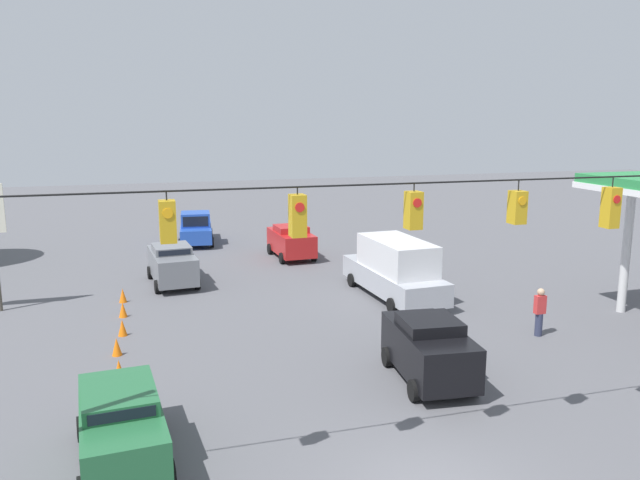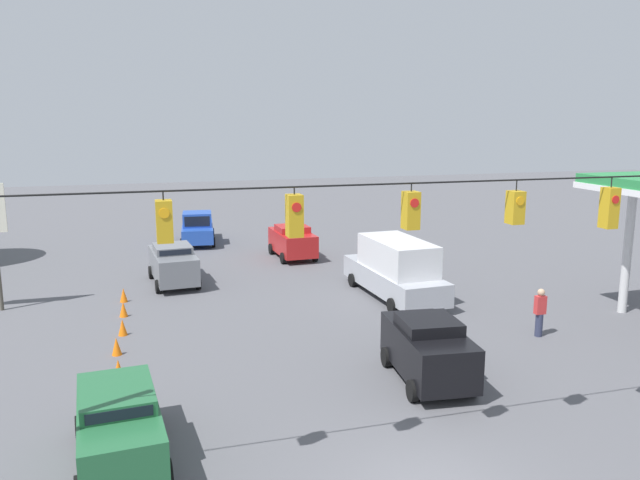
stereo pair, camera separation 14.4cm
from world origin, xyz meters
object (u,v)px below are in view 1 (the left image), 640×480
at_px(traffic_cone_nearest, 115,401).
at_px(traffic_cone_second, 119,369).
at_px(sedan_grey_withflow_far, 172,264).
at_px(sedan_black_crossing_near, 429,348).
at_px(traffic_cone_fourth, 122,328).
at_px(traffic_cone_farthest, 123,295).
at_px(pedestrian, 540,312).
at_px(sedan_green_parked_shoulder, 121,425).
at_px(pickup_truck_blue_withflow_deep, 196,229).
at_px(overhead_signal_span, 414,263).
at_px(sedan_red_oncoming_deep, 291,241).
at_px(traffic_cone_fifth, 123,310).
at_px(traffic_cone_third, 117,347).
at_px(box_truck_silver_oncoming_far, 395,269).

xyz_separation_m(traffic_cone_nearest, traffic_cone_second, (-0.08, -2.26, 0.00)).
height_order(sedan_grey_withflow_far, sedan_black_crossing_near, sedan_black_crossing_near).
distance_m(traffic_cone_fourth, traffic_cone_farthest, 4.53).
xyz_separation_m(sedan_grey_withflow_far, pedestrian, (-12.72, 11.62, -0.08)).
distance_m(traffic_cone_nearest, traffic_cone_farthest, 10.93).
xyz_separation_m(traffic_cone_nearest, pedestrian, (-15.17, -1.90, 0.62)).
bearing_deg(traffic_cone_fourth, traffic_cone_nearest, 88.74).
bearing_deg(sedan_green_parked_shoulder, pickup_truck_blue_withflow_deep, -99.36).
bearing_deg(sedan_black_crossing_near, overhead_signal_span, 58.14).
relative_size(overhead_signal_span, sedan_red_oncoming_deep, 4.39).
bearing_deg(traffic_cone_farthest, sedan_red_oncoming_deep, -144.86).
bearing_deg(pickup_truck_blue_withflow_deep, sedan_red_oncoming_deep, 129.55).
height_order(traffic_cone_farthest, pedestrian, pedestrian).
distance_m(sedan_grey_withflow_far, pedestrian, 17.23).
relative_size(sedan_grey_withflow_far, pickup_truck_blue_withflow_deep, 0.86).
xyz_separation_m(sedan_grey_withflow_far, traffic_cone_farthest, (2.34, 2.59, -0.70)).
bearing_deg(sedan_red_oncoming_deep, sedan_black_crossing_near, 89.53).
bearing_deg(sedan_green_parked_shoulder, traffic_cone_fourth, -89.34).
bearing_deg(traffic_cone_second, traffic_cone_farthest, -90.16).
bearing_deg(sedan_black_crossing_near, traffic_cone_nearest, -3.57).
xyz_separation_m(sedan_black_crossing_near, traffic_cone_fifth, (9.22, -9.32, -0.73)).
relative_size(sedan_red_oncoming_deep, traffic_cone_third, 6.53).
relative_size(traffic_cone_nearest, traffic_cone_second, 1.00).
bearing_deg(traffic_cone_second, traffic_cone_fifth, -90.44).
distance_m(sedan_green_parked_shoulder, pedestrian, 15.65).
distance_m(traffic_cone_farthest, pedestrian, 17.57).
relative_size(sedan_grey_withflow_far, traffic_cone_farthest, 7.28).
bearing_deg(traffic_cone_nearest, pedestrian, -172.86).
bearing_deg(sedan_grey_withflow_far, sedan_green_parked_shoulder, 82.33).
distance_m(sedan_green_parked_shoulder, sedan_black_crossing_near, 9.37).
relative_size(sedan_black_crossing_near, traffic_cone_second, 6.62).
relative_size(sedan_grey_withflow_far, traffic_cone_second, 7.28).
xyz_separation_m(box_truck_silver_oncoming_far, sedan_green_parked_shoulder, (11.77, 11.03, -0.38)).
distance_m(overhead_signal_span, traffic_cone_nearest, 9.41).
relative_size(sedan_green_parked_shoulder, traffic_cone_fourth, 7.15).
bearing_deg(traffic_cone_second, traffic_cone_nearest, 87.86).
height_order(overhead_signal_span, traffic_cone_nearest, overhead_signal_span).
height_order(sedan_red_oncoming_deep, traffic_cone_nearest, sedan_red_oncoming_deep).
height_order(sedan_red_oncoming_deep, traffic_cone_second, sedan_red_oncoming_deep).
bearing_deg(sedan_black_crossing_near, sedan_red_oncoming_deep, -90.47).
distance_m(pickup_truck_blue_withflow_deep, traffic_cone_nearest, 23.94).
bearing_deg(overhead_signal_span, box_truck_silver_oncoming_far, -111.95).
height_order(pickup_truck_blue_withflow_deep, traffic_cone_nearest, pickup_truck_blue_withflow_deep).
xyz_separation_m(traffic_cone_nearest, traffic_cone_farthest, (-0.11, -10.93, 0.00)).
bearing_deg(box_truck_silver_oncoming_far, sedan_grey_withflow_far, -29.03).
relative_size(sedan_green_parked_shoulder, sedan_grey_withflow_far, 0.98).
relative_size(sedan_red_oncoming_deep, traffic_cone_farthest, 6.53).
distance_m(overhead_signal_span, sedan_black_crossing_near, 6.08).
xyz_separation_m(box_truck_silver_oncoming_far, pedestrian, (-3.15, 6.32, -0.41)).
xyz_separation_m(box_truck_silver_oncoming_far, sedan_black_crossing_near, (2.66, 8.80, -0.30)).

